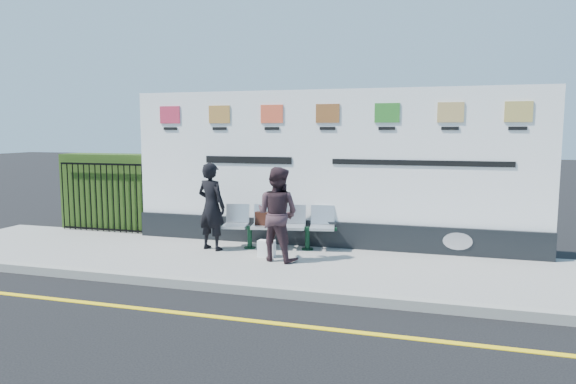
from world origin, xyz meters
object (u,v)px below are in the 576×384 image
object	(u,v)px
bench	(278,237)
woman_right	(277,214)
billboard	(328,179)
woman_left	(211,206)

from	to	relation	value
bench	woman_right	size ratio (longest dim) A/B	1.30
woman_right	bench	bearing A→B (deg)	-60.26
billboard	woman_right	world-z (taller)	billboard
woman_left	woman_right	distance (m)	1.48
billboard	bench	size ratio (longest dim) A/B	3.80
woman_left	woman_right	size ratio (longest dim) A/B	1.01
woman_right	woman_left	bearing A→B (deg)	-2.43
billboard	woman_right	size ratio (longest dim) A/B	4.95
bench	woman_right	bearing A→B (deg)	-84.02
woman_left	woman_right	xyz separation A→B (m)	(1.42, -0.41, -0.01)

